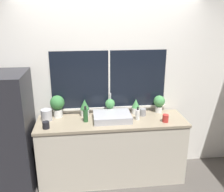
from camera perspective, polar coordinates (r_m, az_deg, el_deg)
name	(u,v)px	position (r m, az deg, el deg)	size (l,w,h in m)	color
ground_plane	(114,189)	(3.67, 0.50, -20.58)	(14.00, 14.00, 0.00)	#4C4742
wall_back	(109,83)	(3.60, -0.71, 2.98)	(8.00, 0.09, 2.70)	silver
wall_right	(211,67)	(5.03, 21.73, 6.14)	(0.06, 7.00, 2.70)	silver
counter	(112,150)	(3.63, -0.05, -12.18)	(2.04, 0.58, 0.92)	beige
refrigerator	(6,134)	(3.57, -23.16, -8.00)	(0.67, 0.68, 1.62)	#232328
sink	(112,117)	(3.42, 0.01, -4.73)	(0.51, 0.43, 0.32)	#ADADB2
potted_plant_far_left	(57,105)	(3.55, -12.38, -1.91)	(0.20, 0.20, 0.31)	white
potted_plant_left	(85,107)	(3.55, -6.26, -2.61)	(0.13, 0.13, 0.24)	white
potted_plant_center	(110,106)	(3.56, -0.51, -2.25)	(0.14, 0.14, 0.23)	white
potted_plant_right	(136,106)	(3.63, 5.44, -2.35)	(0.12, 0.12, 0.22)	white
potted_plant_far_right	(159,102)	(3.70, 10.73, -1.46)	(0.17, 0.17, 0.26)	white
soap_bottle	(138,114)	(3.43, 5.89, -4.21)	(0.06, 0.06, 0.18)	white
bottle_tall	(86,115)	(3.37, -6.07, -4.39)	(0.06, 0.06, 0.22)	#235128
mug_black	(46,125)	(3.29, -14.86, -6.44)	(0.09, 0.09, 0.09)	black
mug_red	(165,118)	(3.43, 12.12, -5.00)	(0.08, 0.08, 0.10)	#B72D28
mug_grey	(143,112)	(3.58, 7.05, -3.69)	(0.09, 0.09, 0.10)	gray
kettle	(47,114)	(3.51, -14.74, -4.11)	(0.15, 0.15, 0.17)	#B2B2B7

